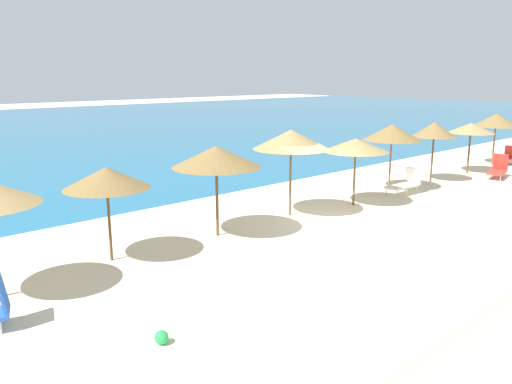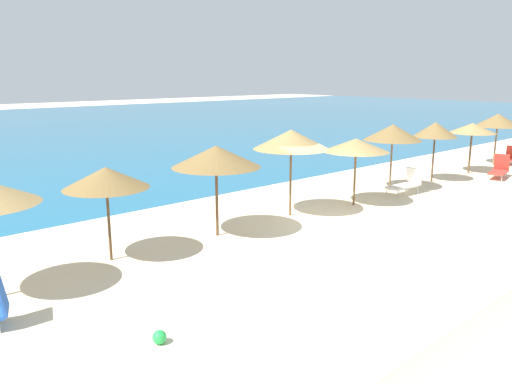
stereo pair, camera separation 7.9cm
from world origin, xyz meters
name	(u,v)px [view 2 (the right image)]	position (x,y,z in m)	size (l,w,h in m)	color
ground_plane	(332,223)	(0.00, 0.00, 0.00)	(160.00, 160.00, 0.00)	beige
sea_water	(0,132)	(0.00, 35.93, 0.00)	(160.00, 60.64, 0.01)	#1E6B93
beach_umbrella_3	(106,178)	(-6.97, 1.63, 2.20)	(2.18, 2.18, 2.47)	brown
beach_umbrella_4	(216,157)	(-3.61, 1.44, 2.41)	(2.62, 2.62, 2.73)	brown
beach_umbrella_5	(291,139)	(-0.36, 1.57, 2.62)	(2.57, 2.57, 2.96)	brown
beach_umbrella_6	(356,145)	(2.41, 0.98, 2.24)	(2.40, 2.40, 2.49)	brown
beach_umbrella_7	(393,132)	(5.59, 1.56, 2.42)	(2.38, 2.38, 2.75)	brown
beach_umbrella_8	(435,130)	(8.51, 1.29, 2.35)	(1.94, 1.94, 2.69)	brown
beach_umbrella_9	(472,128)	(11.74, 1.15, 2.20)	(2.21, 2.21, 2.45)	brown
beach_umbrella_10	(498,120)	(15.07, 1.39, 2.38)	(2.37, 2.37, 2.72)	brown
lounge_chair_0	(512,157)	(15.86, 0.78, 0.39)	(1.39, 1.04, 0.97)	red
lounge_chair_1	(499,169)	(11.60, -0.38, 0.43)	(1.62, 0.99, 1.09)	red
lounge_chair_2	(406,183)	(5.38, 0.67, 0.45)	(1.61, 0.73, 1.04)	white
beach_ball	(159,337)	(-8.30, -2.93, 0.13)	(0.26, 0.26, 0.26)	green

